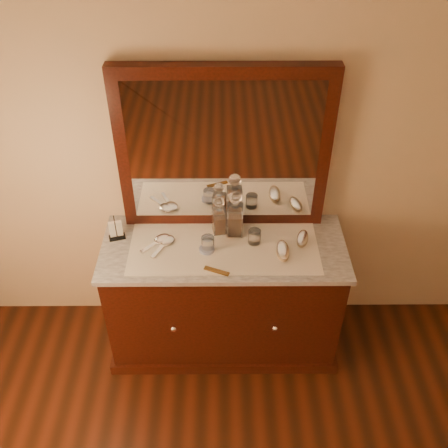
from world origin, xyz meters
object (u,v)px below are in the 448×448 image
(dresser_cabinet, at_px, (224,297))
(hand_mirror_inner, at_px, (165,242))
(brush_near, at_px, (283,251))
(hand_mirror_outer, at_px, (160,240))
(decanter_left, at_px, (219,219))
(brush_far, at_px, (302,239))
(napkin_rack, at_px, (116,230))
(mirror_frame, at_px, (224,151))
(pin_dish, at_px, (207,249))
(decanter_right, at_px, (235,218))
(comb, at_px, (217,271))

(dresser_cabinet, xyz_separation_m, hand_mirror_inner, (-0.34, 0.02, 0.45))
(brush_near, bearing_deg, hand_mirror_outer, 171.16)
(dresser_cabinet, bearing_deg, hand_mirror_outer, 174.07)
(decanter_left, height_order, brush_far, decanter_left)
(napkin_rack, bearing_deg, hand_mirror_outer, -9.26)
(napkin_rack, distance_m, brush_far, 1.10)
(hand_mirror_inner, bearing_deg, decanter_left, 19.37)
(mirror_frame, distance_m, pin_dish, 0.57)
(hand_mirror_outer, bearing_deg, decanter_right, 9.94)
(dresser_cabinet, relative_size, comb, 9.58)
(brush_near, bearing_deg, decanter_left, 150.69)
(dresser_cabinet, bearing_deg, pin_dish, -158.04)
(decanter_right, distance_m, brush_near, 0.34)
(dresser_cabinet, distance_m, brush_far, 0.66)
(napkin_rack, distance_m, hand_mirror_outer, 0.27)
(pin_dish, bearing_deg, hand_mirror_outer, 164.09)
(dresser_cabinet, height_order, hand_mirror_inner, hand_mirror_inner)
(mirror_frame, bearing_deg, decanter_right, -62.49)
(hand_mirror_outer, bearing_deg, brush_near, -8.84)
(dresser_cabinet, distance_m, mirror_frame, 0.97)
(comb, xyz_separation_m, brush_far, (0.50, 0.25, 0.02))
(hand_mirror_outer, bearing_deg, decanter_left, 14.87)
(comb, relative_size, decanter_left, 0.58)
(brush_near, bearing_deg, pin_dish, 175.82)
(decanter_right, height_order, hand_mirror_outer, decanter_right)
(hand_mirror_outer, bearing_deg, mirror_frame, 28.61)
(brush_far, bearing_deg, decanter_left, 168.97)
(brush_far, relative_size, hand_mirror_inner, 0.72)
(pin_dish, height_order, comb, pin_dish)
(comb, relative_size, napkin_rack, 1.01)
(brush_far, bearing_deg, hand_mirror_outer, 179.83)
(brush_near, relative_size, hand_mirror_inner, 0.77)
(dresser_cabinet, relative_size, decanter_right, 4.59)
(pin_dish, distance_m, comb, 0.18)
(dresser_cabinet, relative_size, pin_dish, 15.77)
(decanter_left, bearing_deg, napkin_rack, -175.27)
(mirror_frame, bearing_deg, napkin_rack, -165.64)
(mirror_frame, relative_size, hand_mirror_inner, 5.54)
(decanter_right, bearing_deg, comb, -108.06)
(napkin_rack, xyz_separation_m, brush_near, (0.97, -0.15, -0.03))
(comb, height_order, decanter_right, decanter_right)
(napkin_rack, bearing_deg, hand_mirror_inner, -11.71)
(decanter_left, bearing_deg, decanter_right, -9.24)
(dresser_cabinet, bearing_deg, brush_far, 4.52)
(pin_dish, xyz_separation_m, comb, (0.06, -0.17, -0.00))
(napkin_rack, xyz_separation_m, decanter_left, (0.61, 0.05, 0.04))
(brush_near, bearing_deg, mirror_frame, 136.74)
(decanter_left, distance_m, hand_mirror_inner, 0.35)
(decanter_right, relative_size, hand_mirror_outer, 1.58)
(hand_mirror_inner, bearing_deg, napkin_rack, 168.29)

